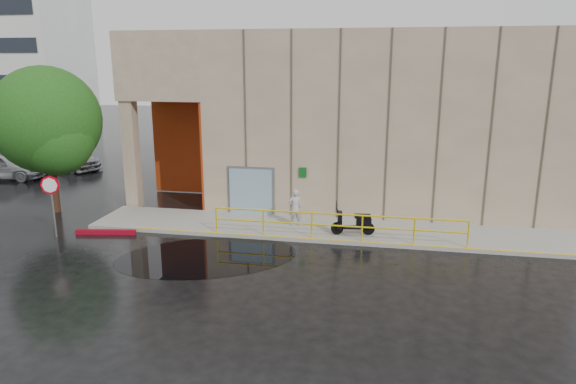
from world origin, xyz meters
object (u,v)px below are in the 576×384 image
scooter (354,216)px  red_curb (106,232)px  car_c (66,158)px  person (295,207)px  tree_near (49,124)px  car_a (5,165)px  car_b (30,160)px  stop_sign (51,192)px

scooter → red_curb: scooter is taller
red_curb → car_c: car_c is taller
person → tree_near: bearing=-25.5°
car_c → car_a: bearing=167.7°
person → car_a: size_ratio=0.33×
car_b → car_c: bearing=-65.0°
tree_near → red_curb: bearing=-33.0°
tree_near → car_a: bearing=141.9°
scooter → car_c: 21.37m
car_b → car_c: car_c is taller
car_c → red_curb: bearing=-123.4°
stop_sign → car_b: bearing=139.9°
scooter → stop_sign: 11.72m
car_b → car_c: 2.14m
stop_sign → tree_near: tree_near is taller
car_b → scooter: bearing=-112.7°
tree_near → stop_sign: bearing=-57.4°
car_a → tree_near: bearing=-132.7°
car_a → car_c: (1.87, 3.23, -0.07)m
stop_sign → car_c: bearing=131.5°
car_a → car_b: bearing=-2.7°
person → red_curb: person is taller
scooter → car_a: 21.84m
scooter → car_c: size_ratio=0.35×
stop_sign → car_c: 14.15m
person → tree_near: 11.50m
person → car_a: (-18.33, 6.05, -0.11)m
car_a → scooter: bearing=-112.7°
person → car_c: person is taller
car_a → car_c: size_ratio=0.94×
person → tree_near: (-11.07, 0.36, 3.11)m
scooter → person: bearing=155.8°
red_curb → tree_near: (-3.72, 2.42, 3.94)m
scooter → car_c: scooter is taller
scooter → car_b: scooter is taller
person → tree_near: size_ratio=0.23×
red_curb → stop_sign: bearing=-158.3°
red_curb → car_a: 13.67m
car_a → stop_sign: bearing=-138.2°
scooter → red_curb: bearing=-179.7°
car_c → stop_sign: bearing=-130.7°
tree_near → scooter: bearing=-4.6°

